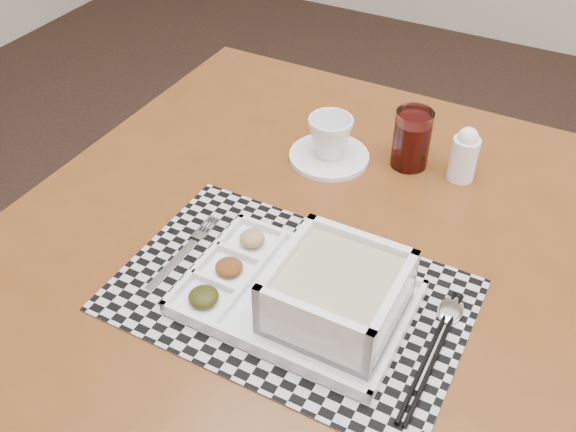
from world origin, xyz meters
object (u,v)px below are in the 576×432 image
object	(u,v)px
dining_table	(327,284)
cup	(330,137)
creamer_bottle	(464,155)
serving_tray	(323,295)
juice_glass	(411,141)

from	to	relation	value
dining_table	cup	bearing A→B (deg)	115.32
dining_table	creamer_bottle	distance (m)	0.33
serving_tray	dining_table	bearing A→B (deg)	110.92
dining_table	serving_tray	distance (m)	0.18
cup	dining_table	bearing A→B (deg)	-44.61
dining_table	juice_glass	xyz separation A→B (m)	(0.03, 0.28, 0.13)
cup	serving_tray	bearing A→B (deg)	-46.19
serving_tray	cup	distance (m)	0.38
dining_table	juice_glass	world-z (taller)	juice_glass
dining_table	creamer_bottle	world-z (taller)	creamer_bottle
cup	juice_glass	distance (m)	0.15
serving_tray	juice_glass	size ratio (longest dim) A/B	2.89
dining_table	juice_glass	size ratio (longest dim) A/B	9.57
serving_tray	juice_glass	xyz separation A→B (m)	(-0.02, 0.40, 0.01)
juice_glass	creamer_bottle	size ratio (longest dim) A/B	1.06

